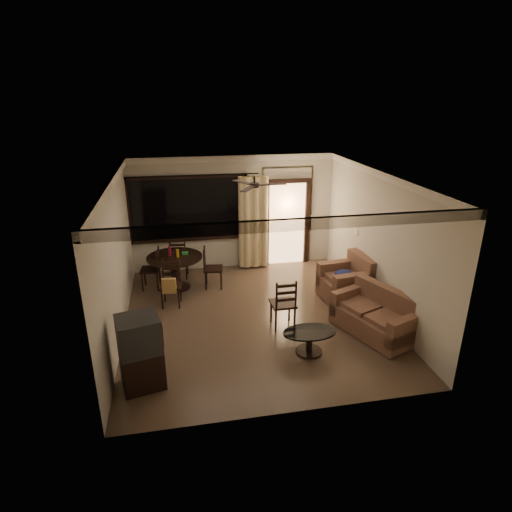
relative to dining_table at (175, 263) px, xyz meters
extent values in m
plane|color=#7F6651|center=(1.49, -1.68, -0.61)|extent=(5.50, 5.50, 0.00)
plane|color=beige|center=(1.49, 1.07, 0.79)|extent=(5.00, 0.00, 5.00)
plane|color=beige|center=(1.49, -4.43, 0.79)|extent=(5.00, 0.00, 5.00)
plane|color=beige|center=(-1.01, -1.68, 0.79)|extent=(0.00, 5.50, 5.50)
plane|color=beige|center=(3.99, -1.68, 0.79)|extent=(0.00, 5.50, 5.50)
plane|color=white|center=(1.49, -1.68, 2.19)|extent=(5.50, 5.50, 0.00)
cube|color=black|center=(0.39, 1.04, 0.97)|extent=(2.70, 0.04, 1.45)
cylinder|color=black|center=(0.49, 0.95, 1.77)|extent=(3.20, 0.03, 0.03)
cube|color=#FFC684|center=(2.84, 1.02, 0.44)|extent=(0.91, 0.03, 2.08)
cube|color=white|center=(3.98, -0.63, 0.69)|extent=(0.02, 0.18, 0.12)
cylinder|color=black|center=(1.49, -1.68, 2.13)|extent=(0.03, 0.03, 0.12)
cylinder|color=black|center=(1.49, -1.68, 2.04)|extent=(0.16, 0.16, 0.08)
cylinder|color=black|center=(0.00, 0.00, 0.14)|extent=(1.23, 1.23, 0.04)
cylinder|color=black|center=(0.00, 0.00, -0.23)|extent=(0.12, 0.12, 0.72)
cylinder|color=black|center=(0.00, 0.00, -0.59)|extent=(0.62, 0.62, 0.03)
cylinder|color=maroon|center=(-0.10, 0.06, 0.27)|extent=(0.06, 0.06, 0.22)
cylinder|color=gold|center=(0.07, -0.06, 0.25)|extent=(0.06, 0.06, 0.18)
cube|color=#247934|center=(0.24, 0.09, 0.19)|extent=(0.14, 0.10, 0.05)
cube|color=black|center=(-0.56, 0.11, -0.16)|extent=(0.47, 0.47, 0.04)
cube|color=black|center=(0.84, -0.11, -0.16)|extent=(0.47, 0.47, 0.04)
cube|color=black|center=(-0.11, -0.84, -0.16)|extent=(0.47, 0.47, 0.04)
cube|color=tan|center=(-0.14, -1.07, -0.06)|extent=(0.29, 0.11, 0.32)
cube|color=black|center=(0.10, 0.62, -0.16)|extent=(0.47, 0.47, 0.04)
cube|color=black|center=(-0.56, -3.41, -0.30)|extent=(0.71, 0.67, 0.61)
cube|color=black|center=(-0.56, -3.41, 0.27)|extent=(0.71, 0.67, 0.54)
cube|color=black|center=(-0.26, -3.34, 0.27)|extent=(0.12, 0.43, 0.37)
cube|color=#442C1F|center=(3.54, -2.68, -0.40)|extent=(1.33, 1.74, 0.39)
cube|color=#442C1F|center=(3.84, -2.57, -0.08)|extent=(0.75, 1.50, 0.63)
cube|color=#442C1F|center=(3.80, -3.32, -0.20)|extent=(0.82, 0.47, 0.48)
cube|color=#442C1F|center=(3.29, -2.05, -0.20)|extent=(0.82, 0.47, 0.48)
cube|color=#442C1F|center=(3.50, -2.70, -0.17)|extent=(1.04, 1.47, 0.12)
cube|color=#442C1F|center=(3.54, -1.28, -0.36)|extent=(1.05, 1.05, 0.45)
cube|color=#442C1F|center=(3.91, -1.24, 0.01)|extent=(0.33, 0.97, 0.73)
cube|color=#442C1F|center=(3.59, -1.66, -0.14)|extent=(0.97, 0.31, 0.56)
cube|color=#442C1F|center=(3.50, -0.91, -0.14)|extent=(0.97, 0.31, 0.56)
cube|color=#442C1F|center=(3.49, -1.29, -0.10)|extent=(0.75, 0.80, 0.13)
ellipsoid|color=#122350|center=(3.49, -1.29, 0.01)|extent=(0.40, 0.34, 0.12)
ellipsoid|color=black|center=(2.19, -3.05, -0.21)|extent=(0.93, 0.56, 0.03)
cylinder|color=black|center=(2.19, -3.05, -0.41)|extent=(0.10, 0.10, 0.37)
cylinder|color=black|center=(2.19, -3.05, -0.59)|extent=(0.46, 0.46, 0.03)
cube|color=black|center=(1.96, -2.11, -0.13)|extent=(0.46, 0.46, 0.04)
camera|label=1|loc=(0.11, -9.04, 3.58)|focal=30.00mm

